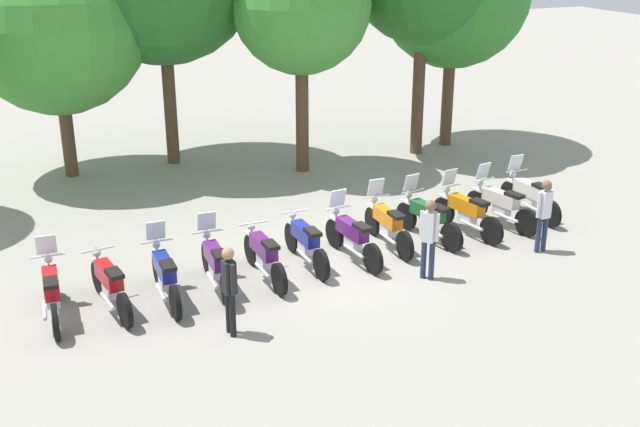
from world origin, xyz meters
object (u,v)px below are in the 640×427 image
at_px(motorcycle_6, 352,236).
at_px(motorcycle_10, 500,204).
at_px(motorcycle_4, 264,255).
at_px(motorcycle_5, 305,242).
at_px(motorcycle_7, 387,224).
at_px(motorcycle_0, 52,291).
at_px(motorcycle_3, 216,264).
at_px(motorcycle_2, 165,274).
at_px(person_2, 429,234).
at_px(motorcycle_11, 529,195).
at_px(tree_1, 54,22).
at_px(person_0, 229,285).
at_px(motorcycle_1, 110,284).
at_px(motorcycle_9, 466,212).
at_px(motorcycle_8, 427,218).
at_px(tree_3, 301,5).
at_px(person_1, 544,211).

relative_size(motorcycle_6, motorcycle_10, 1.01).
xyz_separation_m(motorcycle_4, motorcycle_5, (1.00, 0.31, 0.00)).
height_order(motorcycle_7, motorcycle_10, same).
relative_size(motorcycle_0, motorcycle_3, 1.00).
distance_m(motorcycle_2, person_2, 5.10).
bearing_deg(motorcycle_3, motorcycle_11, -81.60).
bearing_deg(tree_1, motorcycle_2, -84.34).
bearing_deg(motorcycle_0, person_0, -121.10).
distance_m(motorcycle_1, motorcycle_9, 8.01).
bearing_deg(motorcycle_4, tree_1, 16.55).
bearing_deg(motorcycle_3, motorcycle_5, -77.85).
relative_size(motorcycle_11, tree_1, 0.33).
relative_size(motorcycle_3, motorcycle_8, 1.01).
xyz_separation_m(motorcycle_0, motorcycle_5, (4.99, 0.43, -0.01)).
height_order(motorcycle_4, person_2, person_2).
relative_size(motorcycle_0, motorcycle_2, 1.00).
height_order(motorcycle_8, tree_1, tree_1).
bearing_deg(tree_3, motorcycle_10, -64.95).
height_order(motorcycle_0, motorcycle_1, motorcycle_0).
relative_size(motorcycle_9, tree_3, 0.34).
distance_m(motorcycle_3, motorcycle_11, 8.04).
bearing_deg(motorcycle_8, motorcycle_6, 89.95).
bearing_deg(motorcycle_4, person_0, 144.86).
xyz_separation_m(motorcycle_0, motorcycle_6, (5.98, 0.30, 0.00)).
height_order(motorcycle_1, motorcycle_6, motorcycle_6).
xyz_separation_m(motorcycle_7, motorcycle_11, (3.99, 0.38, 0.00)).
bearing_deg(motorcycle_2, motorcycle_3, -83.90).
xyz_separation_m(motorcycle_5, motorcycle_6, (0.99, -0.12, 0.01)).
xyz_separation_m(motorcycle_5, tree_3, (2.30, 6.08, 4.08)).
bearing_deg(person_0, motorcycle_11, -167.69).
height_order(motorcycle_1, motorcycle_10, motorcycle_10).
bearing_deg(motorcycle_0, motorcycle_4, -86.42).
relative_size(motorcycle_0, person_1, 1.36).
bearing_deg(motorcycle_7, motorcycle_5, 96.80).
xyz_separation_m(motorcycle_8, motorcycle_11, (3.00, 0.38, 0.00)).
height_order(motorcycle_4, motorcycle_10, motorcycle_10).
bearing_deg(tree_3, person_1, -70.50).
xyz_separation_m(motorcycle_8, person_2, (-1.01, -1.78, 0.45)).
relative_size(motorcycle_11, tree_3, 0.34).
bearing_deg(motorcycle_6, person_2, -151.88).
distance_m(motorcycle_0, motorcycle_2, 2.00).
xyz_separation_m(motorcycle_0, motorcycle_8, (7.98, 0.65, 0.00)).
bearing_deg(motorcycle_6, motorcycle_5, 76.65).
height_order(motorcycle_1, motorcycle_3, motorcycle_3).
height_order(motorcycle_1, motorcycle_8, motorcycle_8).
distance_m(motorcycle_6, person_0, 3.87).
relative_size(motorcycle_6, person_1, 1.36).
bearing_deg(motorcycle_2, person_0, -156.41).
bearing_deg(motorcycle_10, person_0, 97.50).
xyz_separation_m(motorcycle_9, tree_3, (-1.69, 5.86, 4.07)).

